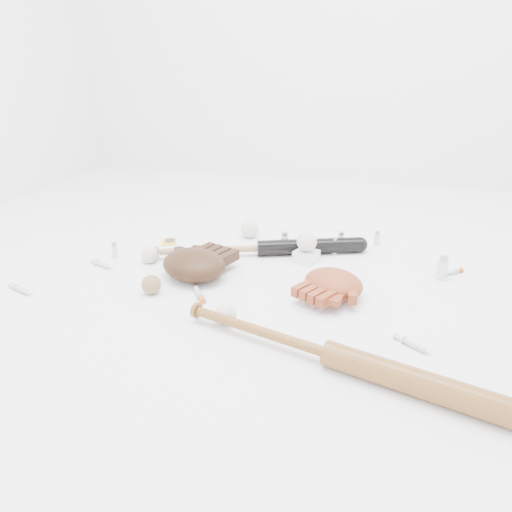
% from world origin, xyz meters
% --- Properties ---
extents(bat_dark, '(0.83, 0.36, 0.06)m').
position_xyz_m(bat_dark, '(-0.01, 0.22, 0.03)').
color(bat_dark, black).
rests_on(bat_dark, ground).
extents(bat_wood, '(0.91, 0.33, 0.07)m').
position_xyz_m(bat_wood, '(0.35, -0.45, 0.03)').
color(bat_wood, brown).
rests_on(bat_wood, ground).
extents(glove_dark, '(0.37, 0.37, 0.10)m').
position_xyz_m(glove_dark, '(-0.18, -0.04, 0.05)').
color(glove_dark, black).
rests_on(glove_dark, ground).
extents(glove_tan, '(0.33, 0.33, 0.09)m').
position_xyz_m(glove_tan, '(0.32, -0.05, 0.04)').
color(glove_tan, maroon).
rests_on(glove_tan, ground).
extents(trading_card, '(0.08, 0.10, 0.00)m').
position_xyz_m(trading_card, '(-0.42, 0.26, 0.00)').
color(trading_card, gold).
rests_on(trading_card, ground).
extents(pedestal, '(0.10, 0.10, 0.04)m').
position_xyz_m(pedestal, '(0.18, 0.21, 0.02)').
color(pedestal, white).
rests_on(pedestal, ground).
extents(baseball_on_pedestal, '(0.08, 0.08, 0.08)m').
position_xyz_m(baseball_on_pedestal, '(0.18, 0.21, 0.08)').
color(baseball_on_pedestal, silver).
rests_on(baseball_on_pedestal, pedestal).
extents(baseball_left, '(0.06, 0.06, 0.06)m').
position_xyz_m(baseball_left, '(-0.40, 0.04, 0.03)').
color(baseball_left, silver).
rests_on(baseball_left, ground).
extents(baseball_upper, '(0.08, 0.08, 0.08)m').
position_xyz_m(baseball_upper, '(-0.10, 0.40, 0.04)').
color(baseball_upper, silver).
rests_on(baseball_upper, ground).
extents(baseball_mid, '(0.06, 0.06, 0.06)m').
position_xyz_m(baseball_mid, '(0.03, -0.32, 0.03)').
color(baseball_mid, silver).
rests_on(baseball_mid, ground).
extents(baseball_aged, '(0.07, 0.07, 0.07)m').
position_xyz_m(baseball_aged, '(-0.27, -0.20, 0.03)').
color(baseball_aged, olive).
rests_on(baseball_aged, ground).
extents(syringe_0, '(0.15, 0.08, 0.02)m').
position_xyz_m(syringe_0, '(-0.55, -0.05, 0.01)').
color(syringe_0, '#ADBCC6').
rests_on(syringe_0, ground).
extents(syringe_1, '(0.11, 0.15, 0.02)m').
position_xyz_m(syringe_1, '(-0.12, -0.17, 0.01)').
color(syringe_1, '#ADBCC6').
rests_on(syringe_1, ground).
extents(syringe_2, '(0.13, 0.12, 0.02)m').
position_xyz_m(syringe_2, '(0.02, 0.30, 0.01)').
color(syringe_2, '#ADBCC6').
rests_on(syringe_2, ground).
extents(syringe_3, '(0.14, 0.11, 0.02)m').
position_xyz_m(syringe_3, '(0.57, -0.31, 0.01)').
color(syringe_3, '#ADBCC6').
rests_on(syringe_3, ground).
extents(syringe_4, '(0.13, 0.11, 0.02)m').
position_xyz_m(syringe_4, '(0.70, 0.22, 0.01)').
color(syringe_4, '#ADBCC6').
rests_on(syringe_4, ground).
extents(syringe_5, '(0.15, 0.07, 0.02)m').
position_xyz_m(syringe_5, '(-0.70, -0.31, 0.01)').
color(syringe_5, '#ADBCC6').
rests_on(syringe_5, ground).
extents(vial_0, '(0.03, 0.03, 0.07)m').
position_xyz_m(vial_0, '(0.27, 0.31, 0.03)').
color(vial_0, silver).
rests_on(vial_0, ground).
extents(vial_1, '(0.02, 0.02, 0.06)m').
position_xyz_m(vial_1, '(0.43, 0.45, 0.03)').
color(vial_1, silver).
rests_on(vial_1, ground).
extents(vial_2, '(0.03, 0.03, 0.08)m').
position_xyz_m(vial_2, '(0.08, 0.29, 0.04)').
color(vial_2, silver).
rests_on(vial_2, ground).
extents(vial_3, '(0.04, 0.04, 0.09)m').
position_xyz_m(vial_3, '(0.67, 0.17, 0.04)').
color(vial_3, silver).
rests_on(vial_3, ground).
extents(vial_4, '(0.02, 0.02, 0.06)m').
position_xyz_m(vial_4, '(-0.55, 0.05, 0.03)').
color(vial_4, silver).
rests_on(vial_4, ground).
extents(vial_5, '(0.03, 0.03, 0.07)m').
position_xyz_m(vial_5, '(0.29, 0.37, 0.04)').
color(vial_5, silver).
rests_on(vial_5, ground).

